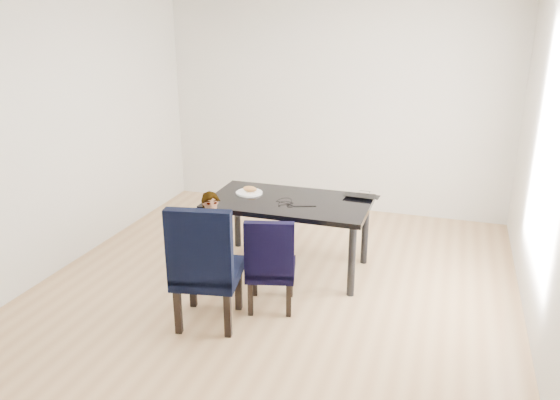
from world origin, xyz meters
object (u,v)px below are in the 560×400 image
(chair_left, at_px, (208,263))
(chair_right, at_px, (271,261))
(dining_table, at_px, (289,235))
(plate, at_px, (249,193))
(laptop, at_px, (363,195))
(child, at_px, (213,242))

(chair_left, relative_size, chair_right, 1.25)
(dining_table, xyz_separation_m, chair_left, (-0.35, -1.18, 0.17))
(plate, distance_m, laptop, 1.17)
(chair_right, relative_size, child, 0.90)
(child, height_order, laptop, child)
(child, relative_size, plate, 3.52)
(laptop, bearing_deg, chair_right, 65.22)
(child, bearing_deg, plate, 59.58)
(laptop, bearing_deg, chair_left, 59.67)
(chair_left, xyz_separation_m, child, (-0.20, 0.53, -0.06))
(dining_table, xyz_separation_m, chair_right, (0.07, -0.78, 0.07))
(laptop, bearing_deg, child, 42.65)
(chair_right, xyz_separation_m, child, (-0.62, 0.13, 0.05))
(plate, relative_size, laptop, 0.77)
(chair_right, relative_size, laptop, 2.44)
(chair_left, bearing_deg, child, 99.74)
(dining_table, distance_m, child, 0.86)
(child, xyz_separation_m, laptop, (1.23, 0.99, 0.28))
(chair_left, bearing_deg, chair_right, 33.05)
(laptop, bearing_deg, dining_table, 30.23)
(laptop, bearing_deg, plate, 16.71)
(plate, bearing_deg, child, -97.06)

